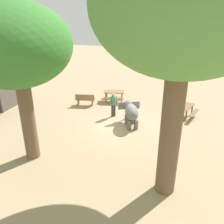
{
  "coord_description": "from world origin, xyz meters",
  "views": [
    {
      "loc": [
        -12.8,
        -3.15,
        6.7
      ],
      "look_at": [
        0.01,
        0.79,
        0.8
      ],
      "focal_mm": 38.62,
      "sensor_mm": 36.0,
      "label": 1
    }
  ],
  "objects_px": {
    "shade_tree_secondary": "(17,47)",
    "wooden_bench": "(85,99)",
    "picnic_table_near": "(114,94)",
    "elephant": "(131,112)",
    "picnic_table_far": "(185,109)",
    "person_handler": "(113,103)",
    "shade_tree_main": "(184,7)"
  },
  "relations": [
    {
      "from": "picnic_table_near",
      "to": "shade_tree_main",
      "type": "bearing_deg",
      "value": -74.31
    },
    {
      "from": "shade_tree_secondary",
      "to": "wooden_bench",
      "type": "height_order",
      "value": "shade_tree_secondary"
    },
    {
      "from": "picnic_table_near",
      "to": "picnic_table_far",
      "type": "distance_m",
      "value": 5.43
    },
    {
      "from": "elephant",
      "to": "picnic_table_near",
      "type": "height_order",
      "value": "elephant"
    },
    {
      "from": "picnic_table_far",
      "to": "person_handler",
      "type": "bearing_deg",
      "value": -56.55
    },
    {
      "from": "elephant",
      "to": "picnic_table_far",
      "type": "xyz_separation_m",
      "value": [
        2.19,
        -3.1,
        -0.3
      ]
    },
    {
      "from": "shade_tree_secondary",
      "to": "wooden_bench",
      "type": "relative_size",
      "value": 4.82
    },
    {
      "from": "person_handler",
      "to": "picnic_table_near",
      "type": "bearing_deg",
      "value": 142.23
    },
    {
      "from": "wooden_bench",
      "to": "shade_tree_secondary",
      "type": "bearing_deg",
      "value": -100.88
    },
    {
      "from": "shade_tree_secondary",
      "to": "picnic_table_near",
      "type": "xyz_separation_m",
      "value": [
        8.31,
        -1.62,
        -4.62
      ]
    },
    {
      "from": "picnic_table_near",
      "to": "picnic_table_far",
      "type": "xyz_separation_m",
      "value": [
        -1.44,
        -5.24,
        0.0
      ]
    },
    {
      "from": "elephant",
      "to": "wooden_bench",
      "type": "relative_size",
      "value": 1.35
    },
    {
      "from": "shade_tree_main",
      "to": "shade_tree_secondary",
      "type": "distance_m",
      "value": 6.53
    },
    {
      "from": "person_handler",
      "to": "shade_tree_secondary",
      "type": "bearing_deg",
      "value": -76.79
    },
    {
      "from": "shade_tree_main",
      "to": "wooden_bench",
      "type": "height_order",
      "value": "shade_tree_main"
    },
    {
      "from": "shade_tree_secondary",
      "to": "wooden_bench",
      "type": "distance_m",
      "value": 8.3
    },
    {
      "from": "picnic_table_far",
      "to": "shade_tree_main",
      "type": "bearing_deg",
      "value": 13.08
    },
    {
      "from": "picnic_table_near",
      "to": "picnic_table_far",
      "type": "height_order",
      "value": "same"
    },
    {
      "from": "wooden_bench",
      "to": "person_handler",
      "type": "bearing_deg",
      "value": -38.29
    },
    {
      "from": "shade_tree_main",
      "to": "shade_tree_secondary",
      "type": "height_order",
      "value": "shade_tree_main"
    },
    {
      "from": "elephant",
      "to": "person_handler",
      "type": "bearing_deg",
      "value": 32.48
    },
    {
      "from": "elephant",
      "to": "shade_tree_secondary",
      "type": "height_order",
      "value": "shade_tree_secondary"
    },
    {
      "from": "shade_tree_main",
      "to": "shade_tree_secondary",
      "type": "xyz_separation_m",
      "value": [
        0.47,
        6.34,
        -1.46
      ]
    },
    {
      "from": "shade_tree_secondary",
      "to": "wooden_bench",
      "type": "xyz_separation_m",
      "value": [
        6.81,
        0.14,
        -4.74
      ]
    },
    {
      "from": "shade_tree_secondary",
      "to": "picnic_table_near",
      "type": "bearing_deg",
      "value": -11.03
    },
    {
      "from": "picnic_table_near",
      "to": "picnic_table_far",
      "type": "relative_size",
      "value": 0.96
    },
    {
      "from": "person_handler",
      "to": "picnic_table_far",
      "type": "bearing_deg",
      "value": 52.84
    },
    {
      "from": "shade_tree_main",
      "to": "picnic_table_near",
      "type": "relative_size",
      "value": 4.98
    },
    {
      "from": "shade_tree_main",
      "to": "picnic_table_near",
      "type": "xyz_separation_m",
      "value": [
        8.78,
        4.72,
        -6.08
      ]
    },
    {
      "from": "shade_tree_secondary",
      "to": "picnic_table_near",
      "type": "relative_size",
      "value": 3.92
    },
    {
      "from": "picnic_table_near",
      "to": "elephant",
      "type": "bearing_deg",
      "value": -72.1
    },
    {
      "from": "elephant",
      "to": "picnic_table_far",
      "type": "bearing_deg",
      "value": -79.28
    }
  ]
}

